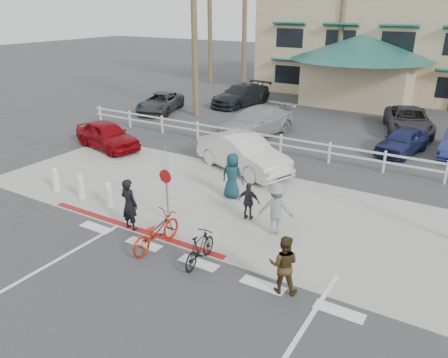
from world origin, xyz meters
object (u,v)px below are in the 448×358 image
Objects in this scene: sign_post at (167,181)px; car_white_sedan at (243,153)px; car_red_compact at (107,135)px; bike_black at (200,248)px; bike_red at (156,232)px.

car_white_sedan is at bearing 92.15° from sign_post.
bike_black is at bearing -109.41° from car_red_compact.
sign_post is 1.47× the size of bike_red.
car_white_sedan reaches higher than bike_red.
car_red_compact is (-7.52, 4.75, -0.77)m from sign_post.
sign_post is 1.93m from bike_red.
car_red_compact is (-8.26, 6.26, 0.16)m from bike_red.
sign_post is 1.87× the size of bike_black.
sign_post is 5.53m from car_white_sedan.
sign_post is 2.97m from bike_black.
bike_red is (0.75, -1.51, -0.93)m from sign_post.
bike_red is 1.27× the size of bike_black.
bike_red is 0.49× the size of car_red_compact.
bike_red is 1.58m from bike_black.
bike_red is 0.42× the size of car_white_sedan.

